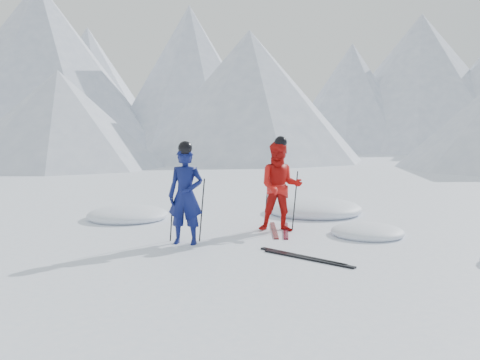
# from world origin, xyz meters

# --- Properties ---
(ground) EXTENTS (160.00, 160.00, 0.00)m
(ground) POSITION_xyz_m (0.00, 0.00, 0.00)
(ground) COLOR white
(ground) RESTS_ON ground
(mountain_range) EXTENTS (106.15, 62.94, 15.53)m
(mountain_range) POSITION_xyz_m (5.71, 35.31, 6.72)
(mountain_range) COLOR #B2BCD1
(mountain_range) RESTS_ON ground
(skier_blue) EXTENTS (0.67, 0.46, 1.78)m
(skier_blue) POSITION_xyz_m (-2.29, -0.45, 0.89)
(skier_blue) COLOR #0D1551
(skier_blue) RESTS_ON ground
(skier_red) EXTENTS (0.96, 0.77, 1.86)m
(skier_red) POSITION_xyz_m (-0.63, 0.96, 0.93)
(skier_red) COLOR red
(skier_red) RESTS_ON ground
(pole_blue_left) EXTENTS (0.12, 0.08, 1.19)m
(pole_blue_left) POSITION_xyz_m (-2.59, -0.30, 0.59)
(pole_blue_left) COLOR black
(pole_blue_left) RESTS_ON ground
(pole_blue_right) EXTENTS (0.12, 0.07, 1.19)m
(pole_blue_right) POSITION_xyz_m (-2.04, -0.20, 0.59)
(pole_blue_right) COLOR black
(pole_blue_right) RESTS_ON ground
(pole_red_left) EXTENTS (0.12, 0.10, 1.24)m
(pole_red_left) POSITION_xyz_m (-0.93, 1.21, 0.62)
(pole_red_left) COLOR black
(pole_red_left) RESTS_ON ground
(pole_red_right) EXTENTS (0.12, 0.09, 1.24)m
(pole_red_right) POSITION_xyz_m (-0.33, 1.11, 0.62)
(pole_red_right) COLOR black
(pole_red_right) RESTS_ON ground
(ski_worn_left) EXTENTS (0.28, 1.70, 0.03)m
(ski_worn_left) POSITION_xyz_m (-0.75, 0.96, 0.01)
(ski_worn_left) COLOR black
(ski_worn_left) RESTS_ON ground
(ski_worn_right) EXTENTS (0.16, 1.70, 0.03)m
(ski_worn_right) POSITION_xyz_m (-0.51, 0.96, 0.01)
(ski_worn_right) COLOR black
(ski_worn_right) RESTS_ON ground
(ski_loose_a) EXTENTS (1.43, 1.06, 0.03)m
(ski_loose_a) POSITION_xyz_m (-0.17, -1.19, 0.01)
(ski_loose_a) COLOR black
(ski_loose_a) RESTS_ON ground
(ski_loose_b) EXTENTS (1.47, 1.02, 0.03)m
(ski_loose_b) POSITION_xyz_m (-0.07, -1.34, 0.01)
(ski_loose_b) COLOR black
(ski_loose_b) RESTS_ON ground
(snow_lumps) EXTENTS (9.11, 6.62, 0.53)m
(snow_lumps) POSITION_xyz_m (-0.67, 2.25, 0.00)
(snow_lumps) COLOR white
(snow_lumps) RESTS_ON ground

